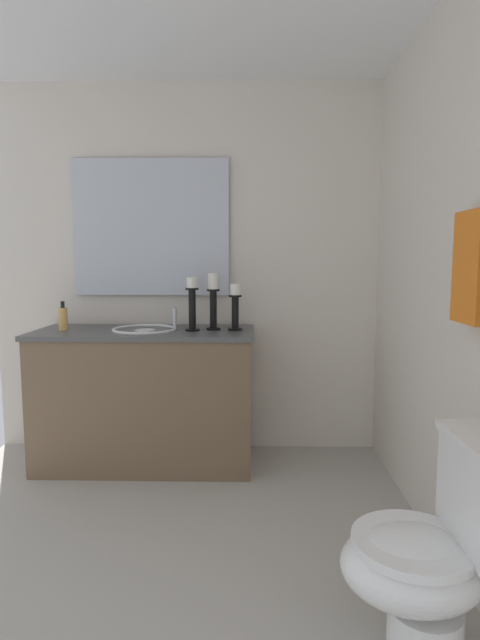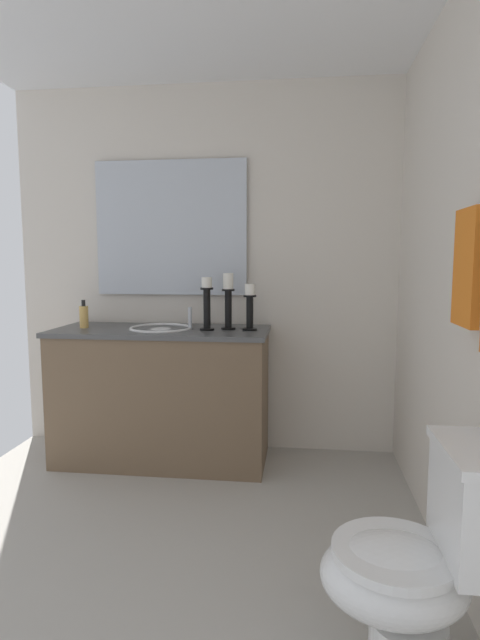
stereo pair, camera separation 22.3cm
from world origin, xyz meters
The scene contains 12 objects.
floor centered at (0.00, 0.00, -0.01)m, with size 2.76×2.61×0.02m, color #B2ADA3.
wall_back centered at (0.00, 1.31, 1.23)m, with size 2.76×0.04×2.45m, color silver.
wall_left centered at (-1.38, 0.00, 1.23)m, with size 0.04×2.61×2.45m, color silver.
vanity_cabinet centered at (-1.06, -0.23, 0.43)m, with size 0.58×1.37×0.86m.
sink_basin centered at (-1.06, -0.23, 0.83)m, with size 0.40×0.40×0.24m.
mirror centered at (-1.34, -0.23, 1.51)m, with size 0.02×1.03×0.90m, color silver.
candle_holder_tall centered at (-1.07, 0.34, 1.02)m, with size 0.09×0.09×0.29m.
candle_holder_short centered at (-1.09, 0.20, 1.05)m, with size 0.09×0.09×0.35m.
candle_holder_mid centered at (-1.03, 0.08, 1.04)m, with size 0.09×0.09×0.33m.
soap_bottle centered at (-1.05, -0.73, 0.94)m, with size 0.06×0.06×0.18m.
toilet centered at (0.52, 1.03, 0.37)m, with size 0.39×0.54×0.75m.
towel_near_vanity centered at (0.19, 1.23, 1.27)m, with size 0.22×0.03×0.41m, color orange.
Camera 2 is at (2.03, 0.66, 1.30)m, focal length 28.34 mm.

